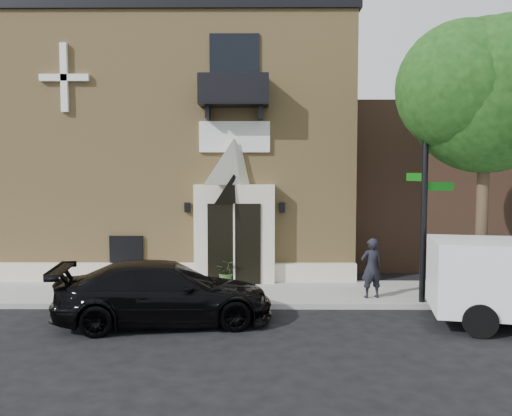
{
  "coord_description": "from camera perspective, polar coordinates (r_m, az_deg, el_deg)",
  "views": [
    {
      "loc": [
        -0.2,
        -13.39,
        3.72
      ],
      "look_at": [
        -0.3,
        2.0,
        2.64
      ],
      "focal_mm": 35.0,
      "sensor_mm": 36.0,
      "label": 1
    }
  ],
  "objects": [
    {
      "name": "fire_hydrant",
      "position": [
        15.6,
        23.78,
        -8.25
      ],
      "size": [
        0.4,
        0.32,
        0.71
      ],
      "color": "#B12318",
      "rests_on": "sidewalk"
    },
    {
      "name": "ground",
      "position": [
        13.9,
        1.19,
        -11.52
      ],
      "size": [
        120.0,
        120.0,
        0.0
      ],
      "primitive_type": "plane",
      "color": "black",
      "rests_on": "ground"
    },
    {
      "name": "sidewalk",
      "position": [
        15.38,
        4.89,
        -9.72
      ],
      "size": [
        42.0,
        3.0,
        0.15
      ],
      "primitive_type": "cube",
      "color": "gray",
      "rests_on": "ground"
    },
    {
      "name": "black_sedan",
      "position": [
        12.72,
        -10.35,
        -9.49
      ],
      "size": [
        5.53,
        2.87,
        1.53
      ],
      "primitive_type": "imported",
      "rotation": [
        0.0,
        0.0,
        1.71
      ],
      "color": "black",
      "rests_on": "ground"
    },
    {
      "name": "dumpster",
      "position": [
        15.41,
        23.78,
        -7.28
      ],
      "size": [
        2.22,
        1.75,
        1.28
      ],
      "rotation": [
        0.0,
        0.0,
        0.38
      ],
      "color": "#0F3917",
      "rests_on": "sidewalk"
    },
    {
      "name": "pedestrian_near",
      "position": [
        14.74,
        13.06,
        -6.69
      ],
      "size": [
        0.7,
        0.53,
        1.72
      ],
      "primitive_type": "imported",
      "rotation": [
        0.0,
        0.0,
        3.35
      ],
      "color": "black",
      "rests_on": "sidewalk"
    },
    {
      "name": "church",
      "position": [
        21.54,
        -7.12,
        6.41
      ],
      "size": [
        12.2,
        11.01,
        9.3
      ],
      "color": "tan",
      "rests_on": "ground"
    },
    {
      "name": "street_tree_left",
      "position": [
        15.24,
        25.03,
        11.73
      ],
      "size": [
        4.97,
        4.38,
        7.77
      ],
      "color": "#38281C",
      "rests_on": "sidewalk"
    },
    {
      "name": "street_sign",
      "position": [
        14.43,
        18.72,
        2.01
      ],
      "size": [
        1.13,
        0.96,
        6.2
      ],
      "rotation": [
        0.0,
        0.0,
        0.25
      ],
      "color": "black",
      "rests_on": "sidewalk"
    },
    {
      "name": "planter",
      "position": [
        16.25,
        -3.35,
        -7.26
      ],
      "size": [
        0.85,
        0.79,
        0.79
      ],
      "primitive_type": "imported",
      "rotation": [
        0.0,
        0.0,
        -0.27
      ],
      "color": "#3B632C",
      "rests_on": "sidewalk"
    }
  ]
}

